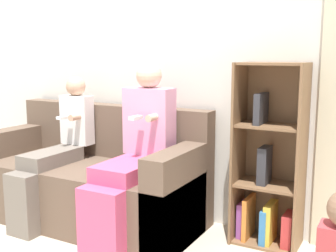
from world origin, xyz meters
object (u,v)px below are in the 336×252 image
(child_seated, at_px, (54,151))
(bookshelf, at_px, (268,171))
(couch, at_px, (90,182))
(adult_seated, at_px, (133,150))

(child_seated, height_order, bookshelf, bookshelf)
(couch, distance_m, child_seated, 0.38)
(child_seated, bearing_deg, adult_seated, 2.90)
(couch, relative_size, bookshelf, 1.44)
(adult_seated, relative_size, bookshelf, 0.99)
(child_seated, bearing_deg, couch, 30.49)
(child_seated, xyz_separation_m, bookshelf, (1.61, 0.42, -0.05))
(adult_seated, bearing_deg, couch, 168.09)
(couch, height_order, bookshelf, bookshelf)
(couch, distance_m, adult_seated, 0.61)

